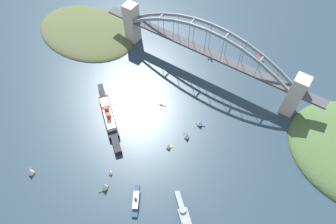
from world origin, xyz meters
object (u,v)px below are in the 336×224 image
object	(u,v)px
small_boat_4	(168,146)
harbor_ferry_steamer	(136,201)
seaplane_second_in_formation	(260,58)
small_boat_6	(187,135)
small_boat_3	(110,173)
ocean_liner	(109,116)
small_boat_0	(162,104)
small_boat_1	(104,186)
seaplane_taxiing_near_bridge	(211,57)
small_boat_2	(30,171)
small_boat_5	(200,122)
harbor_arch_bridge	(206,53)

from	to	relation	value
small_boat_4	harbor_ferry_steamer	bearing A→B (deg)	95.09
seaplane_second_in_formation	small_boat_6	size ratio (longest dim) A/B	1.08
small_boat_3	small_boat_6	xyz separation A→B (m)	(-40.76, -75.38, 1.71)
small_boat_3	small_boat_4	size ratio (longest dim) A/B	0.79
ocean_liner	harbor_ferry_steamer	distance (m)	97.75
small_boat_0	small_boat_3	bearing A→B (deg)	92.67
ocean_liner	small_boat_1	world-z (taller)	ocean_liner
ocean_liner	seaplane_taxiing_near_bridge	size ratio (longest dim) A/B	9.16
harbor_ferry_steamer	small_boat_4	distance (m)	63.32
small_boat_1	small_boat_2	bearing A→B (deg)	21.57
seaplane_second_in_formation	small_boat_5	distance (m)	127.03
seaplane_second_in_formation	harbor_arch_bridge	bearing A→B (deg)	48.82
small_boat_4	small_boat_1	bearing A→B (deg)	68.85
harbor_ferry_steamer	seaplane_second_in_formation	bearing A→B (deg)	-95.46
ocean_liner	small_boat_5	bearing A→B (deg)	-151.14
harbor_ferry_steamer	small_boat_3	size ratio (longest dim) A/B	4.35
small_boat_5	small_boat_0	bearing A→B (deg)	0.01
small_boat_2	seaplane_taxiing_near_bridge	bearing A→B (deg)	-106.92
seaplane_second_in_formation	small_boat_0	xyz separation A→B (m)	(63.66, 126.16, -1.59)
harbor_ferry_steamer	small_boat_2	world-z (taller)	small_boat_2
small_boat_1	small_boat_3	bearing A→B (deg)	-71.61
seaplane_taxiing_near_bridge	ocean_liner	bearing A→B (deg)	71.25
harbor_ferry_steamer	ocean_liner	bearing A→B (deg)	-35.91
small_boat_3	small_boat_1	bearing A→B (deg)	108.39
harbor_ferry_steamer	small_boat_6	xyz separation A→B (m)	(-3.70, -83.70, 2.47)
harbor_arch_bridge	seaplane_second_in_formation	distance (m)	80.23
harbor_ferry_steamer	seaplane_taxiing_near_bridge	bearing A→B (deg)	-81.19
small_boat_6	small_boat_0	bearing A→B (deg)	-25.14
small_boat_6	seaplane_taxiing_near_bridge	bearing A→B (deg)	-73.35
ocean_liner	harbor_ferry_steamer	xyz separation A→B (m)	(-79.12, 57.30, -3.34)
small_boat_3	seaplane_second_in_formation	bearing A→B (deg)	-104.87
small_boat_3	small_boat_4	xyz separation A→B (m)	(-31.45, -54.73, 0.73)
harbor_ferry_steamer	small_boat_4	size ratio (longest dim) A/B	3.45
seaplane_taxiing_near_bridge	small_boat_3	world-z (taller)	small_boat_3
harbor_arch_bridge	seaplane_second_in_formation	bearing A→B (deg)	-131.18
small_boat_5	harbor_ferry_steamer	bearing A→B (deg)	85.99
small_boat_1	small_boat_5	distance (m)	117.79
small_boat_3	ocean_liner	bearing A→B (deg)	-49.35
small_boat_0	small_boat_4	bearing A→B (deg)	130.64
small_boat_5	seaplane_taxiing_near_bridge	bearing A→B (deg)	-67.95
seaplane_taxiing_near_bridge	small_boat_2	xyz separation A→B (m)	(70.79, 232.75, 2.88)
small_boat_0	small_boat_2	distance (m)	150.87
seaplane_second_in_formation	small_boat_3	world-z (taller)	small_boat_3
small_boat_0	small_boat_4	xyz separation A→B (m)	(-35.95, 41.89, 3.10)
harbor_arch_bridge	ocean_liner	world-z (taller)	harbor_arch_bridge
ocean_liner	small_boat_3	bearing A→B (deg)	130.65
harbor_arch_bridge	small_boat_6	size ratio (longest dim) A/B	26.84
small_boat_5	ocean_liner	bearing A→B (deg)	28.86
ocean_liner	small_boat_1	size ratio (longest dim) A/B	6.51
small_boat_1	small_boat_5	xyz separation A→B (m)	(-39.67, -110.91, -0.55)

